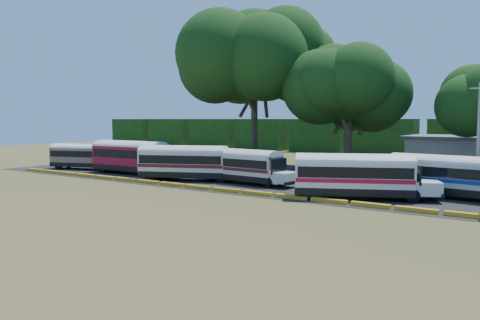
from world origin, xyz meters
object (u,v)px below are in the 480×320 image
Objects in this scene: tree_west at (254,56)px; bus_white_red at (357,173)px; bus_beige at (84,155)px; bus_cream_west at (186,161)px; bus_red at (132,155)px.

bus_white_red is at bearing -39.33° from tree_west.
bus_beige is 0.90× the size of bus_white_red.
tree_west is at bearing 72.85° from bus_cream_west.
bus_cream_west reaches higher than bus_beige.
bus_red is at bearing -117.98° from tree_west.
bus_beige is 0.90× the size of bus_cream_west.
bus_beige is at bearing 154.28° from bus_cream_west.
bus_cream_west is at bearing -21.95° from bus_beige.
bus_cream_west is (16.75, -1.00, 0.19)m from bus_beige.
bus_white_red is (25.98, -1.91, -0.15)m from bus_red.
bus_beige is 16.78m from bus_cream_west.
bus_cream_west is 17.54m from bus_white_red.
bus_white_red is at bearing -21.95° from bus_beige.
bus_cream_west is (8.46, -0.87, -0.15)m from bus_red.
bus_cream_west reaches higher than bus_white_red.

